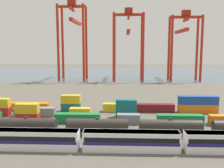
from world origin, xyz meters
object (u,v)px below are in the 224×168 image
(gantry_crane_east, at_px, (184,38))
(shipping_container_9, at_px, (35,112))
(shipping_container_19, at_px, (198,108))
(gantry_crane_central, at_px, (128,37))
(shipping_container_4, at_px, (128,119))
(passenger_train, at_px, (131,140))
(shipping_container_5, at_px, (180,119))
(freight_tank_row, at_px, (97,127))
(gantry_crane_west, at_px, (73,32))

(gantry_crane_east, bearing_deg, shipping_container_9, -124.93)
(shipping_container_19, distance_m, gantry_crane_central, 90.28)
(shipping_container_9, relative_size, shipping_container_19, 1.00)
(shipping_container_4, bearing_deg, passenger_train, -89.37)
(shipping_container_9, distance_m, shipping_container_19, 49.91)
(shipping_container_5, relative_size, gantry_crane_east, 0.29)
(shipping_container_4, relative_size, gantry_crane_central, 0.14)
(shipping_container_4, bearing_deg, gantry_crane_central, 89.14)
(shipping_container_4, distance_m, shipping_container_5, 13.63)
(shipping_container_5, xyz_separation_m, shipping_container_19, (8.27, 13.09, 0.00))
(passenger_train, bearing_deg, shipping_container_4, 90.63)
(gantry_crane_east, bearing_deg, freight_tank_row, -111.95)
(shipping_container_4, height_order, shipping_container_19, same)
(shipping_container_4, bearing_deg, shipping_container_19, 30.88)
(freight_tank_row, distance_m, gantry_crane_east, 118.10)
(freight_tank_row, relative_size, gantry_crane_central, 1.84)
(shipping_container_9, height_order, gantry_crane_east, gantry_crane_east)
(shipping_container_4, height_order, gantry_crane_east, gantry_crane_east)
(shipping_container_5, distance_m, gantry_crane_west, 111.74)
(shipping_container_9, distance_m, gantry_crane_west, 95.43)
(gantry_crane_west, relative_size, gantry_crane_east, 1.16)
(shipping_container_5, bearing_deg, shipping_container_4, 180.00)
(passenger_train, xyz_separation_m, shipping_container_5, (13.43, 18.42, -0.84))
(gantry_crane_west, distance_m, gantry_crane_east, 69.06)
(gantry_crane_central, bearing_deg, gantry_crane_west, 179.89)
(freight_tank_row, xyz_separation_m, shipping_container_4, (7.30, 9.74, -0.69))
(shipping_container_9, relative_size, gantry_crane_west, 0.25)
(freight_tank_row, height_order, shipping_container_19, freight_tank_row)
(passenger_train, bearing_deg, shipping_container_9, 138.06)
(shipping_container_4, bearing_deg, freight_tank_row, -126.84)
(passenger_train, height_order, gantry_crane_central, gantry_crane_central)
(shipping_container_9, xyz_separation_m, shipping_container_19, (49.48, 6.55, 0.00))
(freight_tank_row, relative_size, shipping_container_4, 13.38)
(shipping_container_9, relative_size, gantry_crane_east, 0.29)
(shipping_container_4, distance_m, gantry_crane_west, 106.77)
(shipping_container_9, bearing_deg, gantry_crane_west, 93.42)
(shipping_container_5, distance_m, gantry_crane_central, 101.29)
(shipping_container_5, xyz_separation_m, gantry_crane_west, (-46.64, 97.42, 28.63))
(shipping_container_9, xyz_separation_m, gantry_crane_central, (29.05, 90.81, 25.16))
(passenger_train, bearing_deg, shipping_container_19, 55.46)
(gantry_crane_east, bearing_deg, shipping_container_19, -99.44)
(shipping_container_5, distance_m, gantry_crane_east, 103.03)
(freight_tank_row, bearing_deg, gantry_crane_east, 68.05)
(shipping_container_4, distance_m, shipping_container_19, 25.51)
(freight_tank_row, height_order, shipping_container_5, freight_tank_row)
(shipping_container_4, bearing_deg, gantry_crane_east, 69.77)
(shipping_container_19, distance_m, gantry_crane_east, 89.06)
(freight_tank_row, bearing_deg, shipping_container_19, 38.03)
(gantry_crane_central, bearing_deg, shipping_container_5, -82.88)
(shipping_container_19, bearing_deg, gantry_crane_central, 103.63)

